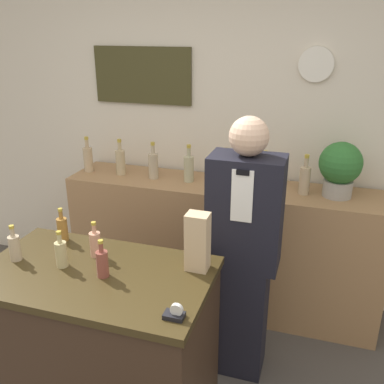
# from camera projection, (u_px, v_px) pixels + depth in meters

# --- Properties ---
(back_wall) EXTENTS (5.20, 0.09, 2.70)m
(back_wall) POSITION_uv_depth(u_px,v_px,m) (217.00, 130.00, 3.31)
(back_wall) COLOR beige
(back_wall) RESTS_ON ground_plane
(back_shelf) EXTENTS (2.35, 0.47, 1.02)m
(back_shelf) POSITION_uv_depth(u_px,v_px,m) (221.00, 246.00, 3.32)
(back_shelf) COLOR #9E754C
(back_shelf) RESTS_ON ground_plane
(display_counter) EXTENTS (1.20, 0.70, 0.93)m
(display_counter) POSITION_uv_depth(u_px,v_px,m) (101.00, 345.00, 2.35)
(display_counter) COLOR #382619
(display_counter) RESTS_ON ground_plane
(shopkeeper) EXTENTS (0.42, 0.26, 1.66)m
(shopkeeper) POSITION_uv_depth(u_px,v_px,m) (243.00, 255.00, 2.55)
(shopkeeper) COLOR black
(shopkeeper) RESTS_ON ground_plane
(potted_plant) EXTENTS (0.29, 0.29, 0.38)m
(potted_plant) POSITION_uv_depth(u_px,v_px,m) (340.00, 167.00, 2.85)
(potted_plant) COLOR #9E998E
(potted_plant) RESTS_ON back_shelf
(paper_bag) EXTENTS (0.12, 0.10, 0.31)m
(paper_bag) POSITION_uv_depth(u_px,v_px,m) (198.00, 242.00, 2.16)
(paper_bag) COLOR tan
(paper_bag) RESTS_ON display_counter
(tape_dispenser) EXTENTS (0.09, 0.06, 0.07)m
(tape_dispenser) POSITION_uv_depth(u_px,v_px,m) (175.00, 313.00, 1.83)
(tape_dispenser) COLOR black
(tape_dispenser) RESTS_ON display_counter
(counter_bottle_0) EXTENTS (0.06, 0.06, 0.20)m
(counter_bottle_0) POSITION_uv_depth(u_px,v_px,m) (15.00, 247.00, 2.27)
(counter_bottle_0) COLOR tan
(counter_bottle_0) RESTS_ON display_counter
(counter_bottle_1) EXTENTS (0.06, 0.06, 0.20)m
(counter_bottle_1) POSITION_uv_depth(u_px,v_px,m) (62.00, 228.00, 2.48)
(counter_bottle_1) COLOR olive
(counter_bottle_1) RESTS_ON display_counter
(counter_bottle_2) EXTENTS (0.06, 0.06, 0.20)m
(counter_bottle_2) POSITION_uv_depth(u_px,v_px,m) (61.00, 253.00, 2.21)
(counter_bottle_2) COLOR tan
(counter_bottle_2) RESTS_ON display_counter
(counter_bottle_3) EXTENTS (0.06, 0.06, 0.20)m
(counter_bottle_3) POSITION_uv_depth(u_px,v_px,m) (95.00, 243.00, 2.31)
(counter_bottle_3) COLOR tan
(counter_bottle_3) RESTS_ON display_counter
(counter_bottle_4) EXTENTS (0.06, 0.06, 0.20)m
(counter_bottle_4) POSITION_uv_depth(u_px,v_px,m) (102.00, 263.00, 2.12)
(counter_bottle_4) COLOR brown
(counter_bottle_4) RESTS_ON display_counter
(shelf_bottle_0) EXTENTS (0.07, 0.07, 0.28)m
(shelf_bottle_0) POSITION_uv_depth(u_px,v_px,m) (88.00, 159.00, 3.39)
(shelf_bottle_0) COLOR tan
(shelf_bottle_0) RESTS_ON back_shelf
(shelf_bottle_1) EXTENTS (0.07, 0.07, 0.28)m
(shelf_bottle_1) POSITION_uv_depth(u_px,v_px,m) (120.00, 161.00, 3.32)
(shelf_bottle_1) COLOR tan
(shelf_bottle_1) RESTS_ON back_shelf
(shelf_bottle_2) EXTENTS (0.07, 0.07, 0.28)m
(shelf_bottle_2) POSITION_uv_depth(u_px,v_px,m) (153.00, 165.00, 3.24)
(shelf_bottle_2) COLOR tan
(shelf_bottle_2) RESTS_ON back_shelf
(shelf_bottle_3) EXTENTS (0.07, 0.07, 0.28)m
(shelf_bottle_3) POSITION_uv_depth(u_px,v_px,m) (189.00, 168.00, 3.17)
(shelf_bottle_3) COLOR #B1AC86
(shelf_bottle_3) RESTS_ON back_shelf
(shelf_bottle_4) EXTENTS (0.07, 0.07, 0.28)m
(shelf_bottle_4) POSITION_uv_depth(u_px,v_px,m) (225.00, 172.00, 3.08)
(shelf_bottle_4) COLOR tan
(shelf_bottle_4) RESTS_ON back_shelf
(shelf_bottle_5) EXTENTS (0.07, 0.07, 0.28)m
(shelf_bottle_5) POSITION_uv_depth(u_px,v_px,m) (264.00, 175.00, 3.02)
(shelf_bottle_5) COLOR tan
(shelf_bottle_5) RESTS_ON back_shelf
(shelf_bottle_6) EXTENTS (0.07, 0.07, 0.28)m
(shelf_bottle_6) POSITION_uv_depth(u_px,v_px,m) (305.00, 179.00, 2.93)
(shelf_bottle_6) COLOR tan
(shelf_bottle_6) RESTS_ON back_shelf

